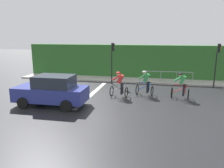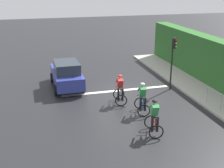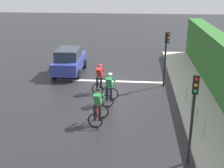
{
  "view_description": "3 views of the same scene",
  "coord_description": "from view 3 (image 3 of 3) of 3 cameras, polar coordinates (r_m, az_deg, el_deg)",
  "views": [
    {
      "loc": [
        14.17,
        3.95,
        4.01
      ],
      "look_at": [
        0.85,
        1.14,
        0.95
      ],
      "focal_mm": 35.46,
      "sensor_mm": 36.0,
      "label": 1
    },
    {
      "loc": [
        4.96,
        16.76,
        6.7
      ],
      "look_at": [
        0.83,
        1.55,
        1.2
      ],
      "focal_mm": 48.24,
      "sensor_mm": 36.0,
      "label": 2
    },
    {
      "loc": [
        -1.8,
        17.4,
        6.2
      ],
      "look_at": [
        -0.45,
        2.6,
        0.9
      ],
      "focal_mm": 47.21,
      "sensor_mm": 36.0,
      "label": 3
    }
  ],
  "objects": [
    {
      "name": "ground_plane",
      "position": [
        18.56,
        -0.65,
        0.13
      ],
      "size": [
        80.0,
        80.0,
        0.0
      ],
      "primitive_type": "plane",
      "color": "black"
    },
    {
      "name": "sidewalk_kerb",
      "position": [
        16.95,
        16.86,
        -2.49
      ],
      "size": [
        2.8,
        21.08,
        0.12
      ],
      "primitive_type": "cube",
      "color": "#ADA89E",
      "rests_on": "ground"
    },
    {
      "name": "stone_wall_low",
      "position": [
        17.06,
        19.91,
        -1.73
      ],
      "size": [
        0.44,
        21.08,
        0.64
      ],
      "primitive_type": "cube",
      "color": "gray",
      "rests_on": "ground"
    },
    {
      "name": "road_marking_stop_line",
      "position": [
        18.96,
        -0.51,
        0.58
      ],
      "size": [
        7.0,
        0.3,
        0.01
      ],
      "primitive_type": "cube",
      "color": "silver",
      "rests_on": "ground"
    },
    {
      "name": "cyclist_lead",
      "position": [
        13.25,
        -2.68,
        -4.45
      ],
      "size": [
        0.85,
        1.18,
        1.66
      ],
      "color": "black",
      "rests_on": "ground"
    },
    {
      "name": "cyclist_second",
      "position": [
        15.3,
        -0.46,
        -1.03
      ],
      "size": [
        0.86,
        1.18,
        1.66
      ],
      "color": "black",
      "rests_on": "ground"
    },
    {
      "name": "cyclist_mid",
      "position": [
        16.9,
        -2.38,
        0.98
      ],
      "size": [
        0.83,
        1.17,
        1.66
      ],
      "color": "black",
      "rests_on": "ground"
    },
    {
      "name": "car_navy",
      "position": [
        20.61,
        -8.26,
        4.46
      ],
      "size": [
        1.93,
        4.12,
        1.76
      ],
      "color": "navy",
      "rests_on": "ground"
    },
    {
      "name": "traffic_light_near_crossing",
      "position": [
        17.66,
        10.44,
        6.31
      ],
      "size": [
        0.27,
        0.29,
        3.34
      ],
      "color": "black",
      "rests_on": "ground"
    },
    {
      "name": "traffic_light_far_junction",
      "position": [
        10.15,
        15.5,
        -4.2
      ],
      "size": [
        0.23,
        0.31,
        3.34
      ],
      "color": "black",
      "rests_on": "ground"
    },
    {
      "name": "pedestrian_railing_kerbside",
      "position": [
        13.93,
        15.68,
        -3.94
      ],
      "size": [
        0.18,
        3.85,
        1.03
      ],
      "color": "#999EA3",
      "rests_on": "ground"
    }
  ]
}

